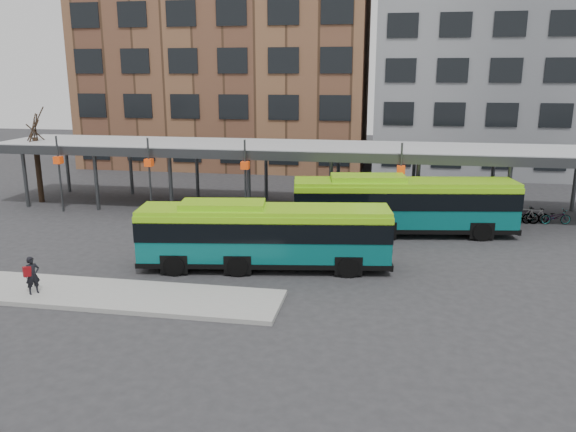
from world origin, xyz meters
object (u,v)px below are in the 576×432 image
object	(u,v)px
tree	(38,167)
bus_rear	(403,204)
pedestrian	(32,275)
bus_front	(264,234)

from	to	relation	value
tree	bus_rear	xyz separation A→B (m)	(24.15, -3.90, -0.73)
tree	pedestrian	distance (m)	18.47
bus_front	pedestrian	size ratio (longest dim) A/B	7.57
tree	bus_front	distance (m)	20.84
bus_front	bus_rear	xyz separation A→B (m)	(6.23, 6.69, 0.11)
tree	pedestrian	size ratio (longest dim) A/B	3.75
bus_front	bus_rear	distance (m)	9.14
tree	bus_rear	size ratio (longest dim) A/B	0.46
bus_rear	pedestrian	bearing A→B (deg)	-149.87
tree	pedestrian	xyz separation A→B (m)	(9.82, -15.57, -1.50)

